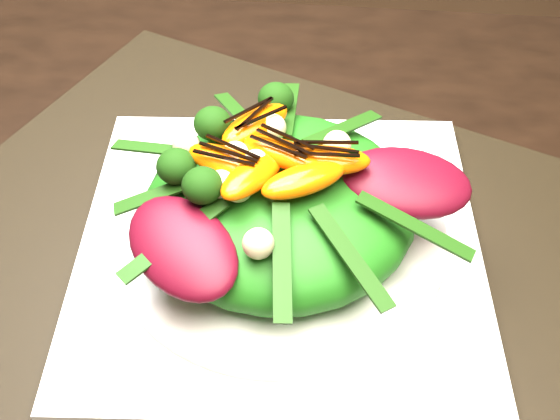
# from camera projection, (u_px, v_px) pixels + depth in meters

# --- Properties ---
(placemat) EXTENTS (0.65, 0.58, 0.00)m
(placemat) POSITION_uv_depth(u_px,v_px,m) (280.00, 254.00, 0.55)
(placemat) COLOR black
(placemat) RESTS_ON dining_table
(plate_base) EXTENTS (0.31, 0.31, 0.01)m
(plate_base) POSITION_uv_depth(u_px,v_px,m) (280.00, 247.00, 0.54)
(plate_base) COLOR white
(plate_base) RESTS_ON placemat
(salad_bowl) EXTENTS (0.24, 0.24, 0.02)m
(salad_bowl) POSITION_uv_depth(u_px,v_px,m) (280.00, 234.00, 0.53)
(salad_bowl) COLOR white
(salad_bowl) RESTS_ON plate_base
(lettuce_mound) EXTENTS (0.22, 0.22, 0.06)m
(lettuce_mound) POSITION_uv_depth(u_px,v_px,m) (280.00, 205.00, 0.51)
(lettuce_mound) COLOR #216713
(lettuce_mound) RESTS_ON salad_bowl
(radicchio_leaf) EXTENTS (0.09, 0.06, 0.02)m
(radicchio_leaf) POSITION_uv_depth(u_px,v_px,m) (407.00, 182.00, 0.49)
(radicchio_leaf) COLOR #470713
(radicchio_leaf) RESTS_ON lettuce_mound
(orange_segment) EXTENTS (0.06, 0.05, 0.02)m
(orange_segment) POSITION_uv_depth(u_px,v_px,m) (276.00, 133.00, 0.51)
(orange_segment) COLOR #F85604
(orange_segment) RESTS_ON lettuce_mound
(broccoli_floret) EXTENTS (0.04, 0.04, 0.04)m
(broccoli_floret) POSITION_uv_depth(u_px,v_px,m) (207.00, 125.00, 0.51)
(broccoli_floret) COLOR #183209
(broccoli_floret) RESTS_ON lettuce_mound
(macadamia_nut) EXTENTS (0.02, 0.02, 0.02)m
(macadamia_nut) POSITION_uv_depth(u_px,v_px,m) (311.00, 218.00, 0.45)
(macadamia_nut) COLOR #C4B78A
(macadamia_nut) RESTS_ON lettuce_mound
(balsamic_drizzle) EXTENTS (0.04, 0.02, 0.00)m
(balsamic_drizzle) POSITION_uv_depth(u_px,v_px,m) (275.00, 124.00, 0.50)
(balsamic_drizzle) COLOR black
(balsamic_drizzle) RESTS_ON orange_segment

